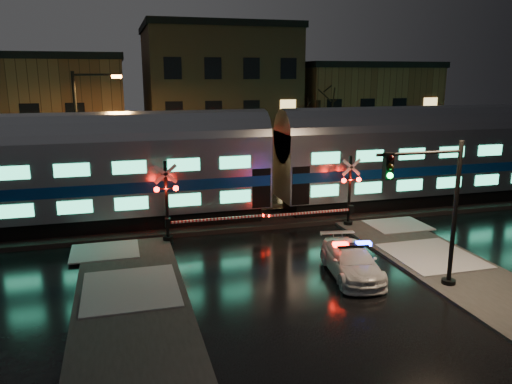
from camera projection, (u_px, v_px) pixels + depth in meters
ground at (272, 250)px, 23.24m from camera, size 120.00×120.00×0.00m
ballast at (245, 218)px, 27.90m from camera, size 90.00×4.20×0.24m
sidewalk_left at (134, 329)px, 15.91m from camera, size 4.00×20.00×0.12m
sidewalk_right at (478, 284)px, 19.31m from camera, size 4.00×20.00×0.12m
building_left at (33, 119)px, 39.43m from camera, size 14.00×10.00×9.00m
building_mid at (217, 100)px, 43.53m from camera, size 12.00×11.00×11.50m
building_right at (355, 115)px, 46.81m from camera, size 12.00×10.00×8.50m
train at (273, 159)px, 27.56m from camera, size 51.00×3.12×5.92m
police_car at (351, 261)px, 20.09m from camera, size 2.40×4.60×1.43m
crossing_signal_right at (344, 199)px, 26.26m from camera, size 5.40×0.64×3.82m
crossing_signal_left at (175, 209)px, 23.92m from camera, size 5.65×0.65×4.00m
traffic_light at (435, 213)px, 18.27m from camera, size 3.65×0.68×5.64m
streetlight at (83, 133)px, 28.37m from camera, size 2.72×0.29×8.14m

